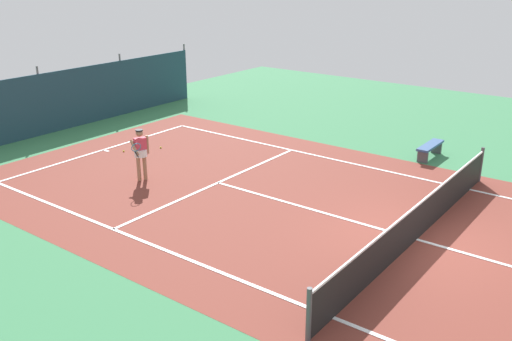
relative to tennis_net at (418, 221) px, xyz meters
The scene contains 8 objects.
ground_plane 0.51m from the tennis_net, ahead, with size 36.00×36.00×0.00m, color #387A4C.
court_surface 0.51m from the tennis_net, ahead, with size 11.02×26.60×0.01m.
tennis_net is the anchor object (origin of this frame).
back_fence 15.90m from the tennis_net, 90.00° to the left, with size 16.30×0.98×2.70m.
tennis_player 8.55m from the tennis_net, 98.33° to the left, with size 0.84×0.66×1.64m.
tennis_ball_near_player 10.48m from the tennis_net, 82.28° to the left, with size 0.07×0.07×0.07m, color #CCDB33.
tennis_ball_midcourt 11.15m from the tennis_net, 88.43° to the left, with size 0.07×0.07×0.07m, color #CCDB33.
courtside_bench 6.65m from the tennis_net, 18.26° to the left, with size 1.60×0.40×0.49m.
Camera 1 is at (-12.38, -4.38, 6.37)m, focal length 39.85 mm.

